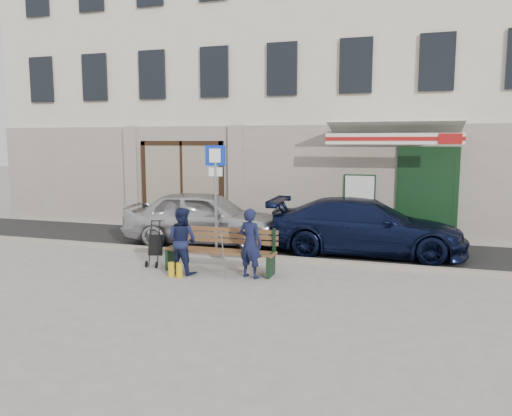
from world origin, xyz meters
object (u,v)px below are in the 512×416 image
at_px(stroller, 155,246).
at_px(bench, 218,250).
at_px(car_silver, 205,217).
at_px(car_navy, 366,227).
at_px(man, 250,243).
at_px(woman, 182,241).
at_px(parking_sign, 216,182).

bearing_deg(stroller, bench, -15.70).
bearing_deg(car_silver, car_navy, -95.38).
bearing_deg(man, car_silver, -36.34).
distance_m(car_navy, woman, 4.57).
height_order(man, stroller, man).
height_order(car_silver, woman, car_silver).
bearing_deg(parking_sign, woman, -102.14).
bearing_deg(car_silver, parking_sign, -149.03).
bearing_deg(bench, stroller, 178.02).
xyz_separation_m(parking_sign, stroller, (-0.79, -1.60, -1.32)).
bearing_deg(parking_sign, bench, -80.47).
bearing_deg(parking_sign, car_navy, 1.62).
xyz_separation_m(parking_sign, woman, (0.06, -2.00, -1.07)).
distance_m(car_silver, parking_sign, 1.51).
bearing_deg(car_silver, woman, -172.48).
distance_m(parking_sign, man, 2.63).
xyz_separation_m(woman, stroller, (-0.85, 0.40, -0.25)).
distance_m(bench, stroller, 1.51).
bearing_deg(car_navy, woman, 128.46).
bearing_deg(stroller, parking_sign, 49.89).
height_order(bench, stroller, stroller).
xyz_separation_m(man, woman, (-1.45, -0.13, -0.01)).
bearing_deg(stroller, car_silver, 73.49).
relative_size(car_silver, bench, 1.78).
relative_size(man, woman, 1.02).
distance_m(car_silver, stroller, 2.49).
height_order(bench, man, man).
bearing_deg(parking_sign, car_silver, 113.94).
xyz_separation_m(parking_sign, bench, (0.71, -1.65, -1.31)).
bearing_deg(woman, car_navy, -126.62).
bearing_deg(stroller, woman, -39.09).
height_order(parking_sign, stroller, parking_sign).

